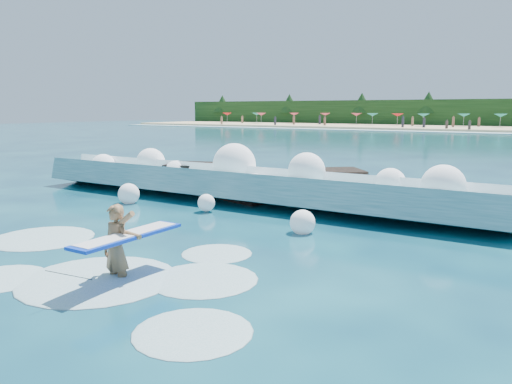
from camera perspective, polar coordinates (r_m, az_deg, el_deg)
ground at (r=12.14m, az=-11.20°, el=-6.28°), size 200.00×200.00×0.00m
wet_band at (r=75.88m, az=26.67°, el=6.03°), size 140.00×5.00×0.08m
breaking_wave at (r=17.92m, az=-1.46°, el=0.74°), size 17.92×2.80×1.54m
rock_cluster at (r=18.77m, az=-0.37°, el=0.83°), size 8.36×3.33×1.38m
surfer_with_board at (r=9.96m, az=-15.39°, el=-6.04°), size 0.91×2.92×1.77m
wave_spray at (r=17.74m, az=-1.72°, el=2.19°), size 15.21×4.59×2.08m
surf_foam at (r=10.89m, az=-17.22°, el=-8.37°), size 8.93×5.32×0.15m
beachgoers at (r=83.41m, az=23.22°, el=7.21°), size 107.05×13.79×1.93m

